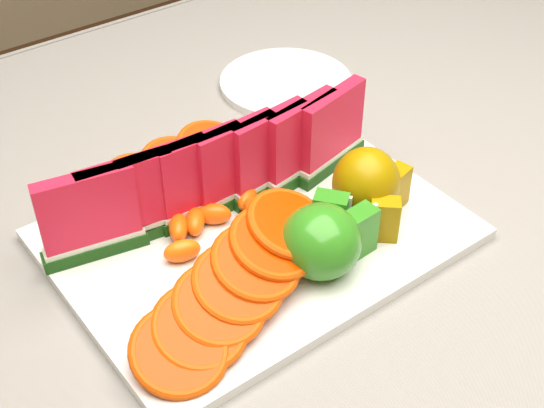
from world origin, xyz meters
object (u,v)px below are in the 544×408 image
object	(u,v)px
apple_cluster	(325,238)
pear_cluster	(369,186)
platter	(256,234)
side_plate	(286,83)

from	to	relation	value
apple_cluster	pear_cluster	size ratio (longest dim) A/B	1.15
platter	pear_cluster	world-z (taller)	pear_cluster
platter	apple_cluster	bearing A→B (deg)	-73.26
platter	apple_cluster	world-z (taller)	apple_cluster
platter	apple_cluster	distance (m)	0.09
apple_cluster	side_plate	bearing A→B (deg)	58.09
apple_cluster	pear_cluster	world-z (taller)	pear_cluster
apple_cluster	pear_cluster	distance (m)	0.09
platter	side_plate	size ratio (longest dim) A/B	1.74
side_plate	platter	bearing A→B (deg)	-133.52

